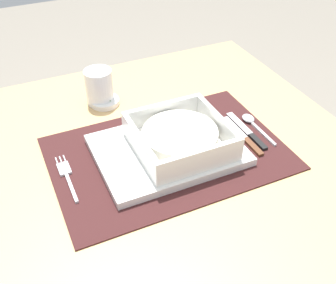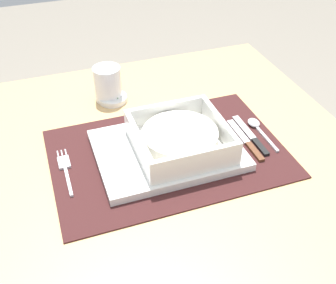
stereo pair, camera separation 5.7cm
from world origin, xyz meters
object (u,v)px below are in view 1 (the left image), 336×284
(dining_table, at_px, (154,192))
(butter_knife, at_px, (249,133))
(porridge_bowl, at_px, (180,138))
(condiment_saucer, at_px, (105,100))
(spoon, at_px, (251,122))
(bread_knife, at_px, (244,138))
(drinking_glass, at_px, (99,88))
(fork, at_px, (66,174))

(dining_table, relative_size, butter_knife, 6.01)
(porridge_bowl, distance_m, condiment_saucer, 0.25)
(spoon, distance_m, condiment_saucer, 0.34)
(dining_table, xyz_separation_m, bread_knife, (0.19, -0.03, 0.11))
(spoon, bearing_deg, condiment_saucer, 142.71)
(porridge_bowl, distance_m, drinking_glass, 0.26)
(dining_table, distance_m, fork, 0.20)
(porridge_bowl, xyz_separation_m, condiment_saucer, (-0.08, 0.24, -0.03))
(bread_knife, bearing_deg, spoon, 45.65)
(condiment_saucer, bearing_deg, spoon, -38.70)
(porridge_bowl, distance_m, fork, 0.23)
(butter_knife, bearing_deg, porridge_bowl, -177.77)
(spoon, distance_m, drinking_glass, 0.35)
(fork, bearing_deg, spoon, -3.20)
(dining_table, distance_m, drinking_glass, 0.27)
(fork, bearing_deg, dining_table, -6.28)
(fork, height_order, spoon, spoon)
(spoon, bearing_deg, dining_table, -176.82)
(spoon, height_order, bread_knife, spoon)
(dining_table, bearing_deg, fork, 176.44)
(porridge_bowl, xyz_separation_m, spoon, (0.18, 0.02, -0.03))
(fork, bearing_deg, bread_knife, -9.66)
(porridge_bowl, height_order, fork, porridge_bowl)
(spoon, relative_size, butter_knife, 0.83)
(bread_knife, distance_m, condiment_saucer, 0.34)
(fork, xyz_separation_m, bread_knife, (0.36, -0.04, 0.00))
(bread_knife, bearing_deg, dining_table, 172.74)
(porridge_bowl, bearing_deg, fork, 172.91)
(dining_table, bearing_deg, drinking_glass, 98.70)
(condiment_saucer, bearing_deg, dining_table, -82.40)
(dining_table, distance_m, bread_knife, 0.22)
(porridge_bowl, bearing_deg, butter_knife, -1.89)
(spoon, bearing_deg, drinking_glass, 141.81)
(bread_knife, distance_m, drinking_glass, 0.35)
(butter_knife, height_order, drinking_glass, drinking_glass)
(fork, height_order, drinking_glass, drinking_glass)
(bread_knife, bearing_deg, butter_knife, 35.03)
(bread_knife, relative_size, condiment_saucer, 2.11)
(dining_table, relative_size, condiment_saucer, 12.52)
(dining_table, distance_m, condiment_saucer, 0.25)
(spoon, height_order, butter_knife, spoon)
(fork, distance_m, butter_knife, 0.38)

